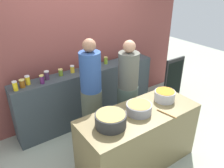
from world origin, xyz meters
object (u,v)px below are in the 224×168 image
at_px(chalkboard_sign, 173,81).
at_px(wooden_spoon, 167,114).
at_px(preserve_jar_7, 82,68).
at_px(cook_with_tongs, 92,100).
at_px(preserve_jar_1, 22,83).
at_px(preserve_jar_2, 28,80).
at_px(cooking_pot_center, 139,108).
at_px(preserve_jar_11, 128,56).
at_px(cook_in_cap, 128,95).
at_px(preserve_jar_10, 106,60).
at_px(preserve_jar_6, 72,69).
at_px(cooking_pot_left, 111,120).
at_px(cooking_pot_right, 165,96).
at_px(preserve_jar_4, 47,75).
at_px(preserve_jar_0, 15,86).
at_px(preserve_jar_9, 94,65).
at_px(preserve_jar_5, 61,72).
at_px(preserve_jar_3, 42,79).
at_px(preserve_jar_8, 87,66).

bearing_deg(chalkboard_sign, wooden_spoon, -142.55).
xyz_separation_m(preserve_jar_7, cook_with_tongs, (-0.18, -0.62, -0.28)).
height_order(preserve_jar_1, preserve_jar_2, preserve_jar_2).
xyz_separation_m(cooking_pot_center, cook_with_tongs, (-0.28, 0.77, -0.14)).
height_order(preserve_jar_11, cook_in_cap, cook_in_cap).
xyz_separation_m(preserve_jar_7, preserve_jar_10, (0.54, 0.07, 0.00)).
bearing_deg(preserve_jar_6, cooking_pot_left, -98.28).
distance_m(preserve_jar_11, cooking_pot_right, 1.46).
height_order(preserve_jar_4, cooking_pot_left, preserve_jar_4).
bearing_deg(chalkboard_sign, preserve_jar_11, 148.75).
bearing_deg(preserve_jar_0, preserve_jar_9, 4.44).
xyz_separation_m(preserve_jar_5, preserve_jar_11, (1.42, -0.00, -0.01)).
bearing_deg(cooking_pot_left, preserve_jar_5, 90.16).
distance_m(preserve_jar_3, preserve_jar_9, 1.00).
relative_size(preserve_jar_4, preserve_jar_10, 1.10).
bearing_deg(preserve_jar_5, wooden_spoon, -65.93).
relative_size(cooking_pot_left, cook_with_tongs, 0.22).
distance_m(preserve_jar_5, wooden_spoon, 1.85).
distance_m(preserve_jar_6, cook_in_cap, 1.04).
height_order(preserve_jar_5, preserve_jar_10, preserve_jar_10).
xyz_separation_m(preserve_jar_11, cook_in_cap, (-0.64, -0.81, -0.31)).
height_order(preserve_jar_8, cook_in_cap, cook_in_cap).
height_order(cooking_pot_left, cooking_pot_center, cooking_pot_left).
relative_size(preserve_jar_7, cooking_pot_right, 0.44).
bearing_deg(preserve_jar_6, preserve_jar_3, -168.57).
height_order(cooking_pot_center, cook_in_cap, cook_in_cap).
xyz_separation_m(preserve_jar_1, preserve_jar_7, (1.01, 0.02, 0.00)).
height_order(preserve_jar_1, preserve_jar_8, preserve_jar_1).
relative_size(preserve_jar_5, preserve_jar_7, 0.89).
xyz_separation_m(preserve_jar_7, preserve_jar_8, (0.15, 0.07, -0.01)).
height_order(preserve_jar_4, preserve_jar_10, preserve_jar_4).
distance_m(preserve_jar_1, cook_in_cap, 1.64).
relative_size(preserve_jar_11, cooking_pot_left, 0.27).
bearing_deg(cooking_pot_center, preserve_jar_7, 94.21).
height_order(preserve_jar_1, preserve_jar_3, preserve_jar_3).
bearing_deg(preserve_jar_11, preserve_jar_7, -177.59).
bearing_deg(preserve_jar_10, cooking_pot_left, -121.66).
height_order(preserve_jar_10, wooden_spoon, preserve_jar_10).
distance_m(preserve_jar_5, cooking_pot_right, 1.72).
relative_size(preserve_jar_1, chalkboard_sign, 0.13).
relative_size(preserve_jar_1, cook_with_tongs, 0.07).
height_order(preserve_jar_7, cook_in_cap, cook_in_cap).
xyz_separation_m(preserve_jar_4, preserve_jar_9, (0.88, 0.01, -0.02)).
bearing_deg(cook_in_cap, cooking_pot_right, -69.38).
height_order(preserve_jar_8, wooden_spoon, preserve_jar_8).
height_order(preserve_jar_3, preserve_jar_5, preserve_jar_3).
xyz_separation_m(preserve_jar_6, preserve_jar_10, (0.70, 0.01, 0.00)).
xyz_separation_m(preserve_jar_0, preserve_jar_1, (0.11, 0.05, -0.01)).
bearing_deg(preserve_jar_2, preserve_jar_6, 1.47).
bearing_deg(chalkboard_sign, cook_in_cap, -168.62).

